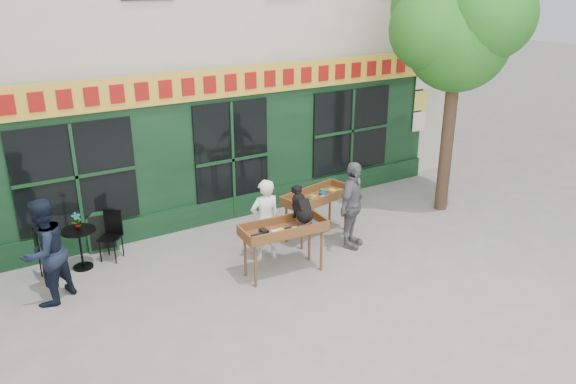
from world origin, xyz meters
The scene contains 13 objects.
ground centered at (0.00, 0.00, 0.00)m, with size 80.00×80.00×0.00m, color slate.
street_tree centered at (4.34, 0.36, 4.11)m, with size 3.05×2.90×5.60m.
book_cart_center centered at (-0.38, -0.41, 0.82)m, with size 1.54×0.73×0.99m.
dog centered at (-0.03, -0.46, 1.29)m, with size 0.34×0.60×0.60m, color black, non-canonical shape.
woman centered at (-0.38, 0.24, 0.79)m, with size 0.58×0.38×1.59m, color white.
book_cart_right centered at (1.01, 0.58, 0.82)m, with size 1.60×0.93×0.99m.
man_right centered at (1.31, -0.17, 0.87)m, with size 1.02×0.42×1.74m, color #5B5A5F.
bistro_table centered at (-3.40, 1.69, 0.54)m, with size 0.60×0.60×0.76m.
bistro_chair_left centered at (-4.04, 1.59, 0.56)m, with size 0.38×0.37×0.95m.
bistro_chair_right centered at (-2.79, 1.81, 0.56)m, with size 0.51×0.51×0.95m.
potted_plant centered at (-3.40, 1.69, 0.93)m, with size 0.17×0.12×0.33m, color gray.
man_left centered at (-4.10, 0.79, 0.89)m, with size 0.87×0.68×1.79m, color black.
chalkboard centered at (-2.89, 2.19, 0.40)m, with size 0.58×0.28×0.79m.
Camera 1 is at (-5.02, -8.05, 4.94)m, focal length 35.00 mm.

